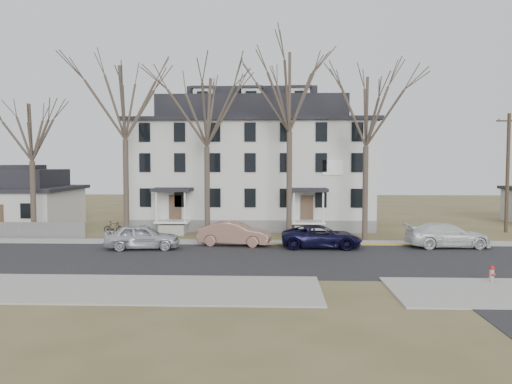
{
  "coord_description": "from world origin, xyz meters",
  "views": [
    {
      "loc": [
        -0.03,
        -26.46,
        5.61
      ],
      "look_at": [
        -1.39,
        9.0,
        3.5
      ],
      "focal_mm": 35.0,
      "sensor_mm": 36.0,
      "label": 1
    }
  ],
  "objects_px": {
    "utility_pole_far": "(508,171)",
    "small_house": "(23,201)",
    "tree_bungalow": "(31,128)",
    "tree_mid_left": "(207,107)",
    "tree_far_left": "(125,97)",
    "car_white": "(447,236)",
    "bicycle_right": "(114,228)",
    "car_navy": "(322,237)",
    "bicycle_left": "(139,231)",
    "tree_center": "(290,86)",
    "tree_mid_right": "(366,107)",
    "fire_hydrant": "(492,274)",
    "car_silver": "(142,237)",
    "boarding_house": "(253,165)",
    "car_tan": "(234,234)"
  },
  "relations": [
    {
      "from": "car_silver",
      "to": "fire_hydrant",
      "type": "relative_size",
      "value": 5.79
    },
    {
      "from": "boarding_house",
      "to": "car_tan",
      "type": "distance_m",
      "value": 12.12
    },
    {
      "from": "utility_pole_far",
      "to": "car_tan",
      "type": "xyz_separation_m",
      "value": [
        -21.26,
        -7.25,
        -4.1
      ]
    },
    {
      "from": "car_navy",
      "to": "boarding_house",
      "type": "bearing_deg",
      "value": 23.56
    },
    {
      "from": "tree_bungalow",
      "to": "car_silver",
      "type": "relative_size",
      "value": 2.28
    },
    {
      "from": "small_house",
      "to": "tree_far_left",
      "type": "height_order",
      "value": "tree_far_left"
    },
    {
      "from": "car_navy",
      "to": "bicycle_left",
      "type": "xyz_separation_m",
      "value": [
        -13.24,
        4.46,
        -0.28
      ]
    },
    {
      "from": "utility_pole_far",
      "to": "small_house",
      "type": "bearing_deg",
      "value": 177.18
    },
    {
      "from": "small_house",
      "to": "car_silver",
      "type": "relative_size",
      "value": 1.84
    },
    {
      "from": "car_silver",
      "to": "bicycle_right",
      "type": "height_order",
      "value": "car_silver"
    },
    {
      "from": "tree_mid_right",
      "to": "bicycle_left",
      "type": "distance_m",
      "value": 19.08
    },
    {
      "from": "small_house",
      "to": "tree_center",
      "type": "distance_m",
      "value": 25.41
    },
    {
      "from": "utility_pole_far",
      "to": "bicycle_left",
      "type": "relative_size",
      "value": 5.61
    },
    {
      "from": "tree_center",
      "to": "bicycle_left",
      "type": "distance_m",
      "value": 15.48
    },
    {
      "from": "tree_mid_right",
      "to": "car_silver",
      "type": "relative_size",
      "value": 2.69
    },
    {
      "from": "tree_mid_right",
      "to": "bicycle_left",
      "type": "xyz_separation_m",
      "value": [
        -16.73,
        0.63,
        -9.16
      ]
    },
    {
      "from": "tree_mid_right",
      "to": "car_navy",
      "type": "xyz_separation_m",
      "value": [
        -3.49,
        -3.83,
        -8.88
      ]
    },
    {
      "from": "small_house",
      "to": "tree_mid_left",
      "type": "bearing_deg",
      "value": -20.03
    },
    {
      "from": "bicycle_right",
      "to": "fire_hydrant",
      "type": "distance_m",
      "value": 27.12
    },
    {
      "from": "tree_center",
      "to": "tree_bungalow",
      "type": "distance_m",
      "value": 19.23
    },
    {
      "from": "small_house",
      "to": "tree_bungalow",
      "type": "relative_size",
      "value": 0.81
    },
    {
      "from": "car_navy",
      "to": "bicycle_left",
      "type": "bearing_deg",
      "value": 72.23
    },
    {
      "from": "tree_mid_right",
      "to": "tree_bungalow",
      "type": "distance_m",
      "value": 24.54
    },
    {
      "from": "utility_pole_far",
      "to": "car_navy",
      "type": "xyz_separation_m",
      "value": [
        -15.49,
        -8.03,
        -4.18
      ]
    },
    {
      "from": "car_silver",
      "to": "tree_center",
      "type": "bearing_deg",
      "value": -69.21
    },
    {
      "from": "car_tan",
      "to": "bicycle_left",
      "type": "height_order",
      "value": "car_tan"
    },
    {
      "from": "tree_center",
      "to": "utility_pole_far",
      "type": "relative_size",
      "value": 1.55
    },
    {
      "from": "small_house",
      "to": "fire_hydrant",
      "type": "height_order",
      "value": "small_house"
    },
    {
      "from": "tree_far_left",
      "to": "tree_bungalow",
      "type": "relative_size",
      "value": 1.27
    },
    {
      "from": "utility_pole_far",
      "to": "bicycle_right",
      "type": "height_order",
      "value": "utility_pole_far"
    },
    {
      "from": "tree_mid_left",
      "to": "car_tan",
      "type": "xyz_separation_m",
      "value": [
        2.24,
        -3.05,
        -8.8
      ]
    },
    {
      "from": "tree_bungalow",
      "to": "tree_mid_left",
      "type": "bearing_deg",
      "value": 0.0
    },
    {
      "from": "tree_bungalow",
      "to": "utility_pole_far",
      "type": "distance_m",
      "value": 36.88
    },
    {
      "from": "car_silver",
      "to": "car_white",
      "type": "height_order",
      "value": "car_silver"
    },
    {
      "from": "bicycle_right",
      "to": "tree_mid_right",
      "type": "bearing_deg",
      "value": -90.34
    },
    {
      "from": "tree_far_left",
      "to": "tree_bungalow",
      "type": "height_order",
      "value": "tree_far_left"
    },
    {
      "from": "small_house",
      "to": "car_silver",
      "type": "height_order",
      "value": "small_house"
    },
    {
      "from": "tree_mid_right",
      "to": "fire_hydrant",
      "type": "distance_m",
      "value": 16.27
    },
    {
      "from": "small_house",
      "to": "tree_mid_left",
      "type": "height_order",
      "value": "tree_mid_left"
    },
    {
      "from": "tree_mid_left",
      "to": "tree_center",
      "type": "xyz_separation_m",
      "value": [
        6.0,
        0.0,
        1.48
      ]
    },
    {
      "from": "car_white",
      "to": "bicycle_right",
      "type": "height_order",
      "value": "car_white"
    },
    {
      "from": "car_white",
      "to": "car_silver",
      "type": "bearing_deg",
      "value": 90.43
    },
    {
      "from": "small_house",
      "to": "car_navy",
      "type": "height_order",
      "value": "small_house"
    },
    {
      "from": "tree_mid_left",
      "to": "car_white",
      "type": "height_order",
      "value": "tree_mid_left"
    },
    {
      "from": "tree_bungalow",
      "to": "bicycle_right",
      "type": "relative_size",
      "value": 6.56
    },
    {
      "from": "tree_mid_left",
      "to": "car_navy",
      "type": "bearing_deg",
      "value": -25.56
    },
    {
      "from": "boarding_house",
      "to": "bicycle_left",
      "type": "height_order",
      "value": "boarding_house"
    },
    {
      "from": "tree_mid_left",
      "to": "tree_center",
      "type": "bearing_deg",
      "value": 0.0
    },
    {
      "from": "car_white",
      "to": "fire_hydrant",
      "type": "distance_m",
      "value": 9.73
    },
    {
      "from": "tree_mid_left",
      "to": "fire_hydrant",
      "type": "distance_m",
      "value": 21.88
    }
  ]
}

